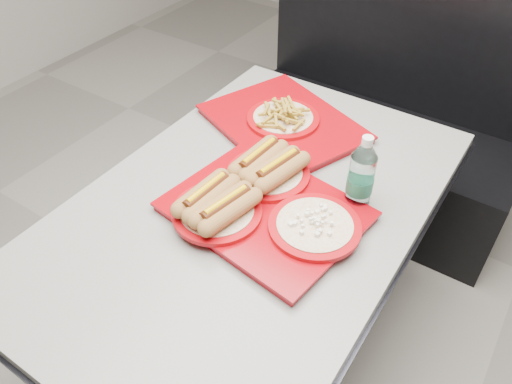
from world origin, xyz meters
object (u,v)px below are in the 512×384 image
Objects in this scene: tray_far at (283,120)px; booth_bench at (380,124)px; water_bottle at (361,177)px; diner_table at (251,241)px; tray_near at (260,200)px.

booth_bench is at bearing 80.50° from tray_far.
water_bottle reaches higher than tray_far.
water_bottle is (0.26, 0.16, 0.27)m from diner_table.
diner_table is 2.28× the size of tray_far.
tray_near is at bearing -87.75° from booth_bench.
water_bottle is (0.22, 0.17, 0.06)m from tray_near.
diner_table is 0.41m from water_bottle.
booth_bench is 1.18m from tray_near.
tray_far is (-0.12, -0.72, 0.38)m from booth_bench.
diner_table is 2.53× the size of tray_near.
tray_far is at bearing -99.50° from booth_bench.
tray_far is at bearing 112.61° from tray_near.
diner_table is 5.97× the size of water_bottle.
water_bottle is (0.38, -0.22, 0.07)m from tray_far.
water_bottle is at bearing 31.65° from diner_table.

